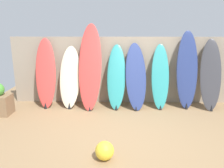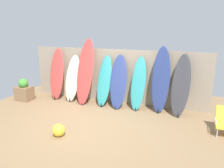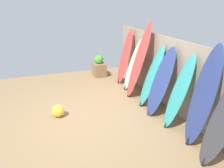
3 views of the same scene
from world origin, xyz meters
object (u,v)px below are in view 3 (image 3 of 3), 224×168
(surfboard_teal_5, at_px, (179,93))
(surfboard_navy_6, at_px, (203,98))
(surfboard_cream_1, at_px, (133,65))
(surfboard_teal_3, at_px, (151,77))
(surfboard_red_2, at_px, (139,61))
(surfboard_charcoal_7, at_px, (224,118))
(surfboard_red_0, at_px, (125,57))
(beach_ball, at_px, (58,111))
(surfboard_navy_4, at_px, (161,83))
(planter_box, at_px, (99,67))

(surfboard_teal_5, distance_m, surfboard_navy_6, 0.70)
(surfboard_cream_1, height_order, surfboard_navy_6, surfboard_navy_6)
(surfboard_teal_3, bearing_deg, surfboard_red_2, -176.12)
(surfboard_teal_3, bearing_deg, surfboard_charcoal_7, -0.68)
(surfboard_teal_5, bearing_deg, surfboard_cream_1, 179.70)
(surfboard_red_0, height_order, beach_ball, surfboard_red_0)
(surfboard_navy_4, bearing_deg, beach_ball, -106.12)
(surfboard_red_0, height_order, planter_box, surfboard_red_0)
(surfboard_teal_5, bearing_deg, planter_box, -171.32)
(surfboard_navy_4, height_order, surfboard_navy_6, surfboard_navy_6)
(surfboard_red_0, xyz_separation_m, surfboard_red_2, (1.16, -0.08, 0.18))
(surfboard_charcoal_7, bearing_deg, surfboard_red_0, 179.18)
(surfboard_teal_5, bearing_deg, surfboard_navy_6, 0.91)
(surfboard_navy_4, height_order, surfboard_charcoal_7, surfboard_charcoal_7)
(surfboard_red_0, xyz_separation_m, surfboard_charcoal_7, (4.21, -0.06, -0.01))
(surfboard_teal_3, height_order, surfboard_teal_5, surfboard_teal_5)
(surfboard_charcoal_7, height_order, beach_ball, surfboard_charcoal_7)
(surfboard_navy_4, bearing_deg, surfboard_teal_5, 5.50)
(surfboard_charcoal_7, height_order, planter_box, surfboard_charcoal_7)
(surfboard_teal_3, distance_m, planter_box, 2.90)
(surfboard_red_2, relative_size, surfboard_navy_6, 1.09)
(surfboard_teal_3, relative_size, surfboard_teal_5, 0.99)
(surfboard_cream_1, distance_m, surfboard_teal_3, 1.20)
(surfboard_charcoal_7, relative_size, planter_box, 2.28)
(planter_box, relative_size, beach_ball, 2.57)
(planter_box, bearing_deg, surfboard_cream_1, 20.94)
(planter_box, bearing_deg, surfboard_red_2, 14.00)
(surfboard_navy_6, relative_size, surfboard_charcoal_7, 1.11)
(surfboard_teal_3, bearing_deg, surfboard_cream_1, 178.40)
(surfboard_cream_1, bearing_deg, surfboard_navy_6, -0.03)
(surfboard_teal_3, distance_m, surfboard_navy_6, 1.81)
(surfboard_red_2, bearing_deg, planter_box, -166.00)
(surfboard_navy_6, height_order, surfboard_charcoal_7, surfboard_navy_6)
(surfboard_teal_5, bearing_deg, surfboard_red_0, 179.79)
(surfboard_cream_1, relative_size, beach_ball, 5.22)
(surfboard_red_0, bearing_deg, surfboard_cream_1, 0.13)
(surfboard_red_2, height_order, surfboard_charcoal_7, surfboard_red_2)
(surfboard_teal_3, xyz_separation_m, planter_box, (-2.80, -0.58, -0.48))
(surfboard_red_0, distance_m, surfboard_navy_4, 2.33)
(surfboard_red_0, bearing_deg, surfboard_red_2, -3.79)
(surfboard_navy_4, xyz_separation_m, surfboard_charcoal_7, (1.89, 0.01, 0.05))
(surfboard_red_2, xyz_separation_m, surfboard_navy_4, (1.16, 0.01, -0.24))
(surfboard_teal_5, xyz_separation_m, beach_ball, (-1.31, -2.42, -0.65))
(surfboard_red_2, bearing_deg, surfboard_cream_1, 171.75)
(surfboard_cream_1, bearing_deg, surfboard_red_0, -179.87)
(surfboard_red_2, bearing_deg, surfboard_teal_5, 2.12)
(surfboard_navy_4, height_order, surfboard_teal_5, surfboard_navy_4)
(surfboard_red_2, bearing_deg, beach_ball, -78.50)
(beach_ball, bearing_deg, surfboard_teal_3, 85.64)
(surfboard_teal_5, height_order, surfboard_charcoal_7, surfboard_charcoal_7)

